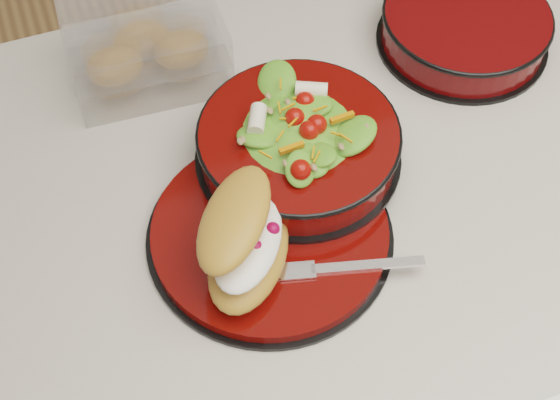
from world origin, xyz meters
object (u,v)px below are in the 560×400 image
object	(u,v)px
island_counter	(401,301)
salad_bowl	(299,138)
fork	(347,267)
pastry_box	(146,48)
croissant	(246,240)
dinner_plate	(271,233)
extra_bowl	(465,27)

from	to	relation	value
island_counter	salad_bowl	world-z (taller)	salad_bowl
island_counter	salad_bowl	bearing A→B (deg)	174.56
fork	pastry_box	world-z (taller)	pastry_box
fork	pastry_box	bearing A→B (deg)	32.72
pastry_box	fork	bearing A→B (deg)	-69.30
croissant	pastry_box	bearing A→B (deg)	39.38
dinner_plate	island_counter	bearing A→B (deg)	14.44
croissant	fork	world-z (taller)	croissant
dinner_plate	salad_bowl	xyz separation A→B (m)	(0.07, 0.09, 0.05)
salad_bowl	island_counter	bearing A→B (deg)	-5.44
island_counter	dinner_plate	world-z (taller)	dinner_plate
croissant	island_counter	bearing A→B (deg)	-36.36
dinner_plate	croissant	world-z (taller)	croissant
salad_bowl	extra_bowl	distance (m)	0.32
fork	dinner_plate	bearing A→B (deg)	53.29
island_counter	pastry_box	size ratio (longest dim) A/B	5.96
island_counter	dinner_plate	size ratio (longest dim) A/B	4.31
salad_bowl	dinner_plate	bearing A→B (deg)	-127.85
fork	extra_bowl	size ratio (longest dim) A/B	0.67
croissant	dinner_plate	bearing A→B (deg)	-15.63
salad_bowl	fork	xyz separation A→B (m)	(-0.01, -0.16, -0.04)
salad_bowl	croissant	distance (m)	0.16
fork	croissant	bearing A→B (deg)	80.07
island_counter	extra_bowl	size ratio (longest dim) A/B	5.17
salad_bowl	extra_bowl	bearing A→B (deg)	23.31
pastry_box	island_counter	bearing A→B (deg)	-33.83
croissant	pastry_box	distance (m)	0.34
dinner_plate	extra_bowl	bearing A→B (deg)	30.47
croissant	pastry_box	xyz separation A→B (m)	(-0.02, 0.34, -0.02)
croissant	extra_bowl	world-z (taller)	croissant
fork	pastry_box	distance (m)	0.41
island_counter	fork	world-z (taller)	fork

